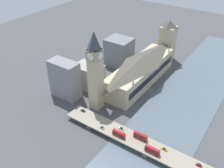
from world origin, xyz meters
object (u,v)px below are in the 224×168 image
object	(u,v)px
double_decker_bus_lead	(119,133)
car_northbound_tail	(164,149)
car_southbound_mid	(121,128)
parliament_hall	(141,70)
road_bridge	(149,147)
victoria_tower	(167,41)
car_southbound_tail	(83,111)
car_southbound_extra	(102,128)
double_decker_bus_rear	(140,136)
double_decker_bus_mid	(152,150)
car_northbound_lead	(199,165)
clock_tower	(95,69)

from	to	relation	value
double_decker_bus_lead	car_northbound_tail	world-z (taller)	double_decker_bus_lead
car_southbound_mid	parliament_hall	bearing A→B (deg)	-71.87
road_bridge	car_southbound_mid	distance (m)	27.29
victoria_tower	double_decker_bus_lead	distance (m)	153.57
car_southbound_tail	car_southbound_mid	bearing A→B (deg)	-179.87
car_southbound_extra	road_bridge	bearing A→B (deg)	-174.23
parliament_hall	car_southbound_mid	world-z (taller)	parliament_hall
double_decker_bus_lead	double_decker_bus_rear	world-z (taller)	double_decker_bus_rear
double_decker_bus_mid	car_southbound_mid	size ratio (longest dim) A/B	2.50
car_northbound_lead	car_southbound_mid	bearing A→B (deg)	-0.18
car_northbound_tail	double_decker_bus_rear	bearing A→B (deg)	0.14
parliament_hall	road_bridge	distance (m)	98.24
road_bridge	car_northbound_lead	distance (m)	36.56
parliament_hall	victoria_tower	world-z (taller)	victoria_tower
car_southbound_tail	car_southbound_extra	world-z (taller)	car_southbound_extra
car_northbound_tail	parliament_hall	bearing A→B (deg)	-51.26
double_decker_bus_rear	car_southbound_mid	world-z (taller)	double_decker_bus_rear
parliament_hall	car_southbound_mid	xyz separation A→B (m)	(-25.64, 78.32, -9.22)
car_southbound_tail	double_decker_bus_lead	bearing A→B (deg)	170.10
car_southbound_mid	car_northbound_lead	bearing A→B (deg)	179.82
double_decker_bus_rear	car_northbound_lead	world-z (taller)	double_decker_bus_rear
clock_tower	car_southbound_extra	xyz separation A→B (m)	(-24.78, 25.37, -34.15)
road_bridge	car_southbound_extra	xyz separation A→B (m)	(40.65, 4.10, 1.63)
double_decker_bus_mid	double_decker_bus_rear	world-z (taller)	double_decker_bus_rear
double_decker_bus_mid	car_southbound_mid	distance (m)	32.47
victoria_tower	road_bridge	bearing A→B (deg)	109.78
double_decker_bus_mid	double_decker_bus_rear	size ratio (longest dim) A/B	1.02
road_bridge	double_decker_bus_mid	world-z (taller)	double_decker_bus_mid
double_decker_bus_rear	car_southbound_extra	distance (m)	32.20
double_decker_bus_rear	clock_tower	bearing A→B (deg)	-17.65
parliament_hall	victoria_tower	size ratio (longest dim) A/B	1.93
car_northbound_tail	car_southbound_mid	distance (m)	37.56
car_southbound_tail	double_decker_bus_rear	bearing A→B (deg)	179.61
clock_tower	victoria_tower	distance (m)	126.67
victoria_tower	double_decker_bus_rear	xyz separation A→B (m)	(-43.24, 142.96, -17.25)
clock_tower	car_southbound_extra	world-z (taller)	clock_tower
car_southbound_tail	car_northbound_tail	bearing A→B (deg)	179.74
parliament_hall	double_decker_bus_mid	world-z (taller)	parliament_hall
road_bridge	clock_tower	bearing A→B (deg)	-18.00
victoria_tower	car_northbound_tail	size ratio (longest dim) A/B	11.44
road_bridge	car_southbound_tail	distance (m)	67.35
clock_tower	double_decker_bus_rear	bearing A→B (deg)	162.35
double_decker_bus_rear	car_southbound_extra	bearing A→B (deg)	13.59
car_northbound_tail	car_southbound_mid	world-z (taller)	car_southbound_mid
victoria_tower	car_northbound_tail	xyz separation A→B (m)	(-63.25, 142.91, -19.31)
clock_tower	road_bridge	bearing A→B (deg)	162.00
clock_tower	car_southbound_extra	distance (m)	49.23
double_decker_bus_lead	car_northbound_tail	bearing A→B (deg)	-168.64
double_decker_bus_rear	victoria_tower	bearing A→B (deg)	-73.17
double_decker_bus_mid	double_decker_bus_lead	bearing A→B (deg)	-0.95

